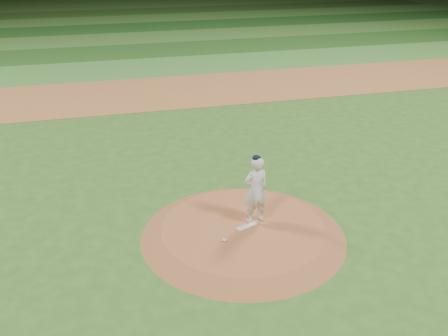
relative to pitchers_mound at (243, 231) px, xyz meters
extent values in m
plane|color=#32601F|center=(0.00, 0.00, -0.12)|extent=(120.00, 120.00, 0.00)
cube|color=#9F6231|center=(0.00, 14.00, -0.12)|extent=(70.00, 6.00, 0.02)
cube|color=#3D7B2C|center=(0.00, 19.50, -0.12)|extent=(70.00, 5.00, 0.02)
cube|color=#214F19|center=(0.00, 24.50, -0.12)|extent=(70.00, 5.00, 0.02)
cube|color=#396B26|center=(0.00, 29.50, -0.12)|extent=(70.00, 5.00, 0.02)
cube|color=#1B4917|center=(0.00, 34.50, -0.12)|extent=(70.00, 5.00, 0.02)
cube|color=#366A26|center=(0.00, 39.50, -0.12)|extent=(70.00, 5.00, 0.02)
cube|color=#254A17|center=(0.00, 44.50, -0.12)|extent=(70.00, 5.00, 0.02)
cone|color=#9B5830|center=(0.00, 0.00, 0.00)|extent=(5.50, 5.50, 0.25)
cube|color=silver|center=(0.10, -0.01, 0.14)|extent=(0.62, 0.36, 0.03)
ellipsoid|color=silver|center=(-0.66, -0.52, 0.16)|extent=(0.12, 0.12, 0.06)
imported|color=silver|center=(0.40, 0.21, 1.08)|extent=(0.76, 0.56, 1.92)
ellipsoid|color=black|center=(0.40, 0.21, 2.02)|extent=(0.22, 0.22, 0.15)
camera|label=1|loc=(-3.42, -10.93, 7.23)|focal=40.00mm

